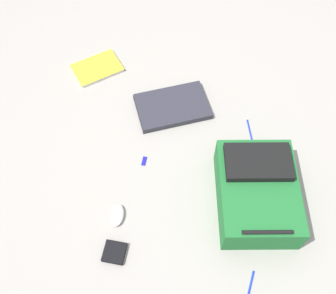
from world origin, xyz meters
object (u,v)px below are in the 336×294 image
Objects in this scene: book_red at (97,68)px; laptop at (172,106)px; computer_mouse at (117,215)px; pen_black at (250,288)px; earbud_pouch at (114,252)px; usb_stick at (144,161)px; backpack at (257,191)px; pen_blue at (250,132)px.

laptop is at bearing 161.42° from book_red.
computer_mouse is at bearing 81.89° from laptop.
book_red is 0.86m from computer_mouse.
earbud_pouch is at bearing -0.22° from pen_black.
book_red is 6.35× the size of usb_stick.
backpack reaches higher than earbud_pouch.
earbud_pouch is 1.89× the size of usb_stick.
usb_stick is at bearing -7.21° from backpack.
computer_mouse is at bearing -14.64° from pen_black.
usb_stick is (-0.40, 0.49, -0.01)m from book_red.
pen_black is at bearing 98.18° from pen_blue.
backpack is 0.39m from pen_black.
computer_mouse reaches higher than book_red.
computer_mouse is 2.18× the size of usb_stick.
usb_stick is at bearing 32.10° from pen_blue.
earbud_pouch is at bearing 113.61° from book_red.
backpack is 0.61m from computer_mouse.
earbud_pouch is at bearing 95.40° from computer_mouse.
backpack reaches higher than pen_black.
pen_blue is 0.86m from earbud_pouch.
earbud_pouch is (0.45, 0.73, 0.01)m from pen_blue.
computer_mouse is 0.30m from usb_stick.
laptop reaches higher than earbud_pouch.
backpack is at bearing 100.51° from pen_blue.
laptop is at bearing -93.68° from earbud_pouch.
pen_blue is at bearing -147.90° from usb_stick.
pen_black is 0.74m from pen_blue.
usb_stick is (0.05, 0.33, -0.01)m from laptop.
book_red is 1.02m from earbud_pouch.
computer_mouse is at bearing 22.11° from backpack.
laptop reaches higher than usb_stick.
backpack is 4.99× the size of computer_mouse.
pen_blue is at bearing -81.82° from pen_black.
computer_mouse is (0.09, 0.63, 0.00)m from laptop.
pen_black is at bearing 96.01° from backpack.
computer_mouse is 0.16m from earbud_pouch.
pen_blue and usb_stick have the same top height.
laptop and computer_mouse have the same top height.
pen_black is 3.08× the size of usb_stick.
usb_stick is (0.46, 0.29, -0.00)m from pen_blue.
pen_blue is at bearing -121.73° from earbud_pouch.
usb_stick is at bearing 80.89° from laptop.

